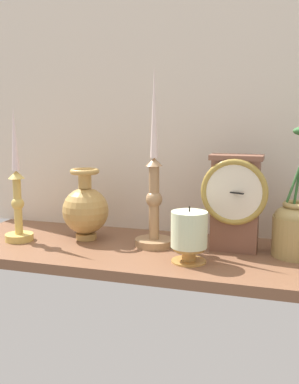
{
  "coord_description": "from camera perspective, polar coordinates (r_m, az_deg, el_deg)",
  "views": [
    {
      "loc": [
        32.43,
        -101.84,
        32.05
      ],
      "look_at": [
        1.06,
        0.0,
        14.0
      ],
      "focal_mm": 42.21,
      "sensor_mm": 36.0,
      "label": 1
    }
  ],
  "objects": [
    {
      "name": "ground_plane",
      "position": [
        1.12,
        -0.52,
        -7.67
      ],
      "size": [
        100.0,
        36.0,
        2.4
      ],
      "primitive_type": "cube",
      "color": "brown"
    },
    {
      "name": "brass_vase_bulbous",
      "position": [
        1.19,
        -8.09,
        -2.13
      ],
      "size": [
        12.05,
        12.05,
        18.63
      ],
      "color": "tan",
      "rests_on": "ground_plane"
    },
    {
      "name": "candlestick_tall_center",
      "position": [
        1.2,
        -16.35,
        -0.7
      ],
      "size": [
        7.22,
        7.22,
        34.36
      ],
      "color": "#D2AF54",
      "rests_on": "ground_plane"
    },
    {
      "name": "back_wall",
      "position": [
        1.25,
        2.07,
        9.81
      ],
      "size": [
        120.0,
        2.0,
        65.0
      ],
      "primitive_type": "cube",
      "color": "beige",
      "rests_on": "ground_plane"
    },
    {
      "name": "brass_vase_jar",
      "position": [
        1.09,
        18.35,
        -3.88
      ],
      "size": [
        11.73,
        11.73,
        37.05
      ],
      "color": "#A78C51",
      "rests_on": "ground_plane"
    },
    {
      "name": "pillar_candle_front",
      "position": [
        1.0,
        5.03,
        -5.3
      ],
      "size": [
        8.08,
        8.08,
        12.62
      ],
      "color": "#BA8740",
      "rests_on": "ground_plane"
    },
    {
      "name": "candlestick_tall_left",
      "position": [
        1.1,
        0.58,
        -0.73
      ],
      "size": [
        9.44,
        9.44,
        43.86
      ],
      "color": "#A47D55",
      "rests_on": "ground_plane"
    },
    {
      "name": "mantel_clock",
      "position": [
        1.08,
        10.75,
        -1.05
      ],
      "size": [
        15.49,
        8.36,
        23.06
      ],
      "color": "brown",
      "rests_on": "ground_plane"
    }
  ]
}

